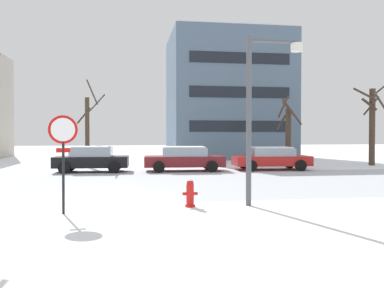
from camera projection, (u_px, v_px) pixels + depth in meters
name	position (u px, v px, depth m)	size (l,w,h in m)	color
ground_plane	(95.00, 199.00, 13.10)	(120.00, 120.00, 0.00)	white
road_surface	(103.00, 184.00, 16.93)	(80.00, 9.75, 0.00)	#B7BCC4
stop_sign	(63.00, 145.00, 10.71)	(0.75, 0.18, 2.63)	black
fire_hydrant	(190.00, 193.00, 11.76)	(0.44, 0.30, 0.83)	red
street_lamp	(260.00, 101.00, 11.94)	(1.74, 0.36, 5.03)	#4C4F54
parked_car_black	(92.00, 159.00, 22.44)	(4.11, 2.15, 1.43)	black
parked_car_maroon	(184.00, 158.00, 23.03)	(4.61, 2.29, 1.40)	maroon
parked_car_red	(271.00, 158.00, 23.75)	(4.51, 2.28, 1.35)	red
tree_far_mid	(372.00, 123.00, 27.11)	(2.25, 1.85, 5.36)	#423326
tree_far_right	(88.00, 129.00, 25.53)	(1.82, 1.82, 5.49)	#423326
tree_far_left	(288.00, 133.00, 26.50)	(1.46, 1.53, 4.72)	#423326
building_far_right	(227.00, 97.00, 36.62)	(10.31, 8.95, 11.01)	slate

